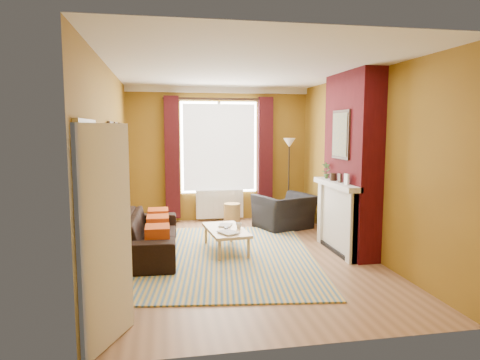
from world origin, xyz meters
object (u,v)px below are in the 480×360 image
at_px(sofa, 148,234).
at_px(wicker_stool, 232,214).
at_px(armchair, 285,212).
at_px(coffee_table, 226,231).
at_px(floor_lamp, 289,156).

xyz_separation_m(sofa, wicker_stool, (1.62, 1.87, -0.11)).
bearing_deg(armchair, sofa, 6.24).
relative_size(sofa, armchair, 2.13).
bearing_deg(wicker_stool, coffee_table, -102.08).
distance_m(wicker_stool, floor_lamp, 1.69).
bearing_deg(sofa, armchair, -60.98).
relative_size(armchair, floor_lamp, 0.58).
relative_size(armchair, coffee_table, 0.88).
bearing_deg(wicker_stool, armchair, -30.86).
xyz_separation_m(coffee_table, floor_lamp, (1.64, 2.02, 1.05)).
distance_m(coffee_table, floor_lamp, 2.81).
height_order(coffee_table, wicker_stool, wicker_stool).
xyz_separation_m(sofa, armchair, (2.57, 1.31, 0.01)).
distance_m(sofa, floor_lamp, 3.61).
distance_m(armchair, floor_lamp, 1.26).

